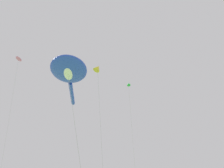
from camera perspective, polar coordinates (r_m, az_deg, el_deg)
big_show_kite at (r=24.42m, az=-11.00°, el=3.26°), size 5.16×11.76×16.25m
small_kite_triangle_green at (r=37.97m, az=-22.86°, el=5.65°), size 2.62×1.48×23.75m
small_kite_bird_shape at (r=25.64m, az=-3.73°, el=3.94°), size 1.06×3.47×17.31m
small_kite_stunt_black at (r=38.56m, az=4.30°, el=-0.49°), size 2.98×4.16×22.41m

